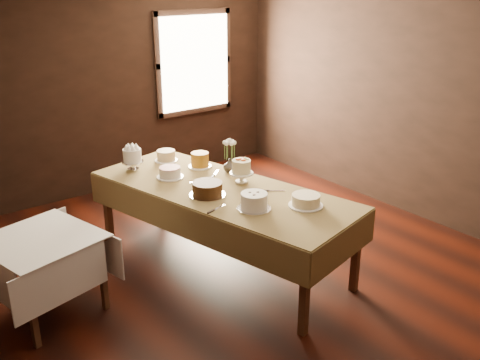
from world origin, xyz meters
name	(u,v)px	position (x,y,z in m)	size (l,w,h in m)	color
floor	(252,276)	(0.00, 0.00, 0.00)	(5.00, 6.00, 0.01)	black
wall_back	(109,87)	(0.00, 3.00, 1.40)	(5.00, 0.02, 2.80)	black
wall_right	(422,101)	(2.50, 0.00, 1.40)	(0.02, 6.00, 2.80)	black
window	(195,63)	(1.30, 2.94, 1.60)	(1.10, 0.05, 1.30)	#FFEABF
display_table	(222,195)	(-0.11, 0.36, 0.78)	(1.63, 2.87, 0.84)	#442615
side_table	(41,247)	(-1.79, 0.62, 0.64)	(1.04, 1.04, 0.72)	#442615
cake_meringue	(133,160)	(-0.54, 1.36, 0.95)	(0.27, 0.27, 0.24)	silver
cake_speckled	(166,156)	(-0.11, 1.40, 0.90)	(0.27, 0.27, 0.12)	white
cake_lattice	(170,173)	(-0.35, 0.92, 0.89)	(0.27, 0.27, 0.10)	white
cake_caramel	(200,160)	(0.08, 1.01, 0.91)	(0.25, 0.25, 0.16)	white
cake_chocolate	(207,189)	(-0.31, 0.29, 0.90)	(0.38, 0.38, 0.13)	silver
cake_flowers	(241,172)	(0.15, 0.37, 0.95)	(0.26, 0.26, 0.25)	white
cake_swirl	(254,202)	(-0.17, -0.22, 0.91)	(0.30, 0.30, 0.15)	silver
cake_cream	(306,201)	(0.24, -0.45, 0.89)	(0.33, 0.33, 0.11)	white
cake_server_a	(251,197)	(-0.02, 0.00, 0.84)	(0.24, 0.03, 0.01)	silver
cake_server_b	(277,191)	(0.28, -0.02, 0.84)	(0.24, 0.03, 0.01)	silver
cake_server_c	(197,183)	(-0.21, 0.63, 0.84)	(0.24, 0.03, 0.01)	silver
cake_server_d	(216,172)	(0.11, 0.76, 0.84)	(0.24, 0.03, 0.01)	silver
cake_server_e	(219,207)	(-0.39, 0.00, 0.84)	(0.24, 0.03, 0.01)	silver
flower_vase	(230,166)	(0.24, 0.69, 0.91)	(0.13, 0.13, 0.14)	#2D2823
flower_bouquet	(229,148)	(0.24, 0.69, 1.10)	(0.14, 0.14, 0.20)	white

